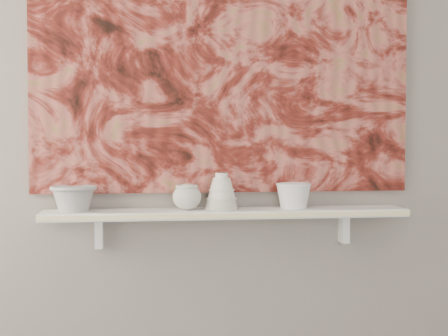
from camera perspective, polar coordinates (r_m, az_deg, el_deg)
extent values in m
plane|color=gray|center=(2.49, -0.03, 6.09)|extent=(3.60, 0.00, 3.60)
cube|color=white|center=(2.41, 0.27, -4.15)|extent=(1.40, 0.18, 0.03)
cube|color=#FAEBA7|center=(2.32, 0.58, -4.41)|extent=(1.40, 0.01, 0.02)
cube|color=white|center=(2.46, -11.37, -5.80)|extent=(0.03, 0.06, 0.12)
cube|color=white|center=(2.59, 10.91, -5.40)|extent=(0.03, 0.06, 0.12)
cube|color=maroon|center=(2.50, 0.01, 10.46)|extent=(1.50, 0.02, 1.10)
cube|color=black|center=(2.56, 10.09, 3.31)|extent=(0.09, 0.00, 0.08)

